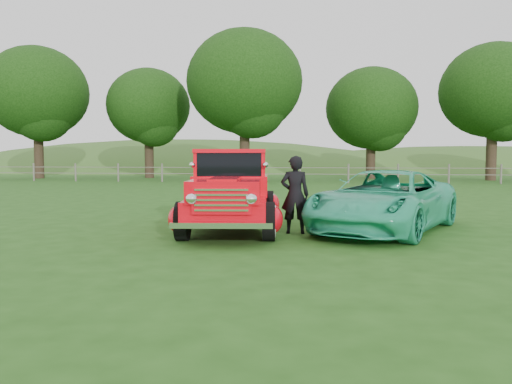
# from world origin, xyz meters

# --- Properties ---
(ground) EXTENTS (140.00, 140.00, 0.00)m
(ground) POSITION_xyz_m (0.00, 0.00, 0.00)
(ground) COLOR #204A13
(ground) RESTS_ON ground
(distant_hills) EXTENTS (116.00, 60.00, 18.00)m
(distant_hills) POSITION_xyz_m (-4.08, 59.46, -4.55)
(distant_hills) COLOR #325A21
(distant_hills) RESTS_ON ground
(fence_line) EXTENTS (48.00, 0.12, 1.20)m
(fence_line) POSITION_xyz_m (0.00, 22.00, 0.60)
(fence_line) COLOR #696358
(fence_line) RESTS_ON ground
(tree_far_west) EXTENTS (7.60, 7.60, 9.93)m
(tree_far_west) POSITION_xyz_m (-20.00, 26.00, 6.49)
(tree_far_west) COLOR #322119
(tree_far_west) RESTS_ON ground
(tree_mid_west) EXTENTS (6.40, 6.40, 8.46)m
(tree_mid_west) POSITION_xyz_m (-12.00, 28.00, 5.55)
(tree_mid_west) COLOR #322119
(tree_mid_west) RESTS_ON ground
(tree_near_west) EXTENTS (8.00, 8.00, 10.42)m
(tree_near_west) POSITION_xyz_m (-4.00, 25.00, 6.80)
(tree_near_west) COLOR #322119
(tree_near_west) RESTS_ON ground
(tree_near_east) EXTENTS (6.80, 6.80, 8.33)m
(tree_near_east) POSITION_xyz_m (5.00, 29.00, 5.25)
(tree_near_east) COLOR #322119
(tree_near_east) RESTS_ON ground
(tree_mid_east) EXTENTS (7.20, 7.20, 9.44)m
(tree_mid_east) POSITION_xyz_m (13.00, 27.00, 6.17)
(tree_mid_east) COLOR #322119
(tree_mid_east) RESTS_ON ground
(red_pickup) EXTENTS (2.61, 5.14, 1.78)m
(red_pickup) POSITION_xyz_m (-0.61, 1.39, 0.80)
(red_pickup) COLOR black
(red_pickup) RESTS_ON ground
(teal_sedan) EXTENTS (4.02, 5.27, 1.33)m
(teal_sedan) POSITION_xyz_m (2.74, 1.60, 0.66)
(teal_sedan) COLOR #2FBC8D
(teal_sedan) RESTS_ON ground
(man) EXTENTS (0.63, 0.44, 1.64)m
(man) POSITION_xyz_m (0.82, 0.99, 0.82)
(man) COLOR black
(man) RESTS_ON ground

